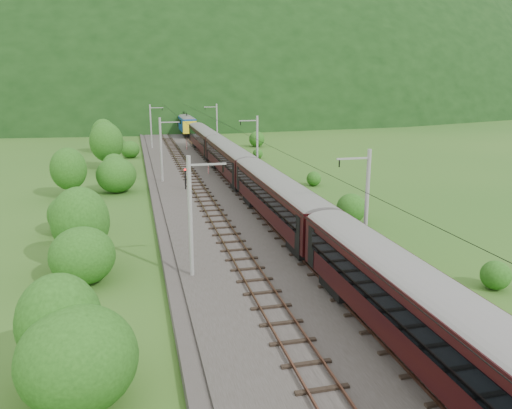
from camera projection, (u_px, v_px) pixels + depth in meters
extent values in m
plane|color=#2A5A1C|center=(281.00, 271.00, 34.71)|extent=(600.00, 600.00, 0.00)
cube|color=#38332D|center=(249.00, 228.00, 44.08)|extent=(14.00, 220.00, 0.30)
cube|color=brown|center=(214.00, 227.00, 43.27)|extent=(0.08, 220.00, 0.15)
cube|color=brown|center=(230.00, 226.00, 43.61)|extent=(0.08, 220.00, 0.15)
cube|color=black|center=(222.00, 228.00, 43.47)|extent=(2.40, 220.00, 0.12)
cube|color=brown|center=(267.00, 223.00, 44.38)|extent=(0.08, 220.00, 0.15)
cube|color=brown|center=(283.00, 222.00, 44.72)|extent=(0.08, 220.00, 0.15)
cube|color=black|center=(275.00, 224.00, 44.58)|extent=(2.40, 220.00, 0.12)
cylinder|color=gray|center=(190.00, 217.00, 32.21)|extent=(0.28, 0.28, 8.00)
cube|color=gray|center=(208.00, 164.00, 31.65)|extent=(2.40, 0.12, 0.12)
cylinder|color=black|center=(223.00, 168.00, 31.96)|extent=(0.10, 0.10, 0.50)
cylinder|color=gray|center=(161.00, 150.00, 62.33)|extent=(0.28, 0.28, 8.00)
cube|color=gray|center=(170.00, 122.00, 61.77)|extent=(2.40, 0.12, 0.12)
cylinder|color=black|center=(178.00, 124.00, 62.08)|extent=(0.10, 0.10, 0.50)
cylinder|color=gray|center=(151.00, 126.00, 92.45)|extent=(0.28, 0.28, 8.00)
cube|color=gray|center=(157.00, 108.00, 91.89)|extent=(2.40, 0.12, 0.12)
cylinder|color=black|center=(162.00, 109.00, 92.19)|extent=(0.10, 0.10, 0.50)
cylinder|color=gray|center=(146.00, 115.00, 122.57)|extent=(0.28, 0.28, 8.00)
cube|color=gray|center=(150.00, 100.00, 122.01)|extent=(2.40, 0.12, 0.12)
cylinder|color=black|center=(154.00, 102.00, 122.31)|extent=(0.10, 0.10, 0.50)
cylinder|color=gray|center=(143.00, 107.00, 152.69)|extent=(0.28, 0.28, 8.00)
cube|color=gray|center=(146.00, 96.00, 152.12)|extent=(2.40, 0.12, 0.12)
cylinder|color=black|center=(149.00, 97.00, 152.43)|extent=(0.10, 0.10, 0.50)
cylinder|color=gray|center=(367.00, 206.00, 35.08)|extent=(0.28, 0.28, 8.00)
cube|color=gray|center=(353.00, 158.00, 33.96)|extent=(2.40, 0.12, 0.12)
cylinder|color=black|center=(339.00, 163.00, 33.81)|extent=(0.10, 0.10, 0.50)
cylinder|color=gray|center=(257.00, 147.00, 65.20)|extent=(0.28, 0.28, 8.00)
cube|color=gray|center=(248.00, 121.00, 64.08)|extent=(2.40, 0.12, 0.12)
cylinder|color=black|center=(241.00, 123.00, 63.92)|extent=(0.10, 0.10, 0.50)
cylinder|color=gray|center=(217.00, 125.00, 95.32)|extent=(0.28, 0.28, 8.00)
cube|color=gray|center=(210.00, 107.00, 94.20)|extent=(2.40, 0.12, 0.12)
cylinder|color=black|center=(205.00, 109.00, 94.04)|extent=(0.10, 0.10, 0.50)
cylinder|color=gray|center=(196.00, 114.00, 125.43)|extent=(0.28, 0.28, 8.00)
cube|color=gray|center=(191.00, 100.00, 124.32)|extent=(2.40, 0.12, 0.12)
cylinder|color=black|center=(187.00, 101.00, 124.16)|extent=(0.10, 0.10, 0.50)
cylinder|color=gray|center=(183.00, 107.00, 155.55)|extent=(0.28, 0.28, 8.00)
cube|color=gray|center=(179.00, 96.00, 154.44)|extent=(2.40, 0.12, 0.12)
cylinder|color=black|center=(176.00, 97.00, 154.28)|extent=(0.10, 0.10, 0.50)
cylinder|color=black|center=(221.00, 151.00, 41.81)|extent=(0.03, 198.00, 0.03)
cylinder|color=black|center=(276.00, 149.00, 42.92)|extent=(0.03, 198.00, 0.03)
ellipsoid|color=black|center=(149.00, 102.00, 279.42)|extent=(504.00, 360.00, 244.00)
cube|color=black|center=(417.00, 310.00, 22.27)|extent=(2.88, 21.87, 2.98)
cylinder|color=gray|center=(420.00, 282.00, 21.94)|extent=(2.88, 21.76, 2.88)
cube|color=black|center=(388.00, 306.00, 21.84)|extent=(0.05, 19.25, 1.14)
cube|color=black|center=(447.00, 299.00, 22.52)|extent=(0.05, 19.25, 1.14)
cube|color=black|center=(345.00, 284.00, 29.95)|extent=(2.19, 3.18, 0.89)
cube|color=black|center=(277.00, 197.00, 43.34)|extent=(2.88, 21.87, 2.98)
cylinder|color=gray|center=(278.00, 182.00, 43.01)|extent=(2.88, 21.76, 2.88)
cube|color=black|center=(261.00, 194.00, 42.91)|extent=(0.05, 19.25, 1.14)
cube|color=black|center=(294.00, 192.00, 43.59)|extent=(0.05, 19.25, 1.14)
cube|color=black|center=(306.00, 246.00, 36.61)|extent=(2.19, 3.18, 0.89)
cube|color=black|center=(256.00, 199.00, 51.02)|extent=(2.19, 3.18, 0.89)
cube|color=black|center=(229.00, 158.00, 64.41)|extent=(2.88, 21.87, 2.98)
cylinder|color=gray|center=(229.00, 148.00, 64.08)|extent=(2.88, 21.76, 2.88)
cube|color=black|center=(218.00, 156.00, 63.99)|extent=(0.05, 19.25, 1.14)
cube|color=black|center=(240.00, 155.00, 64.66)|extent=(0.05, 19.25, 1.14)
cube|color=black|center=(242.00, 185.00, 57.68)|extent=(2.19, 3.18, 0.89)
cube|color=black|center=(219.00, 163.00, 72.09)|extent=(2.19, 3.18, 0.89)
cube|color=black|center=(205.00, 138.00, 85.48)|extent=(2.88, 21.87, 2.98)
cylinder|color=gray|center=(204.00, 131.00, 85.15)|extent=(2.88, 21.76, 2.88)
cube|color=black|center=(196.00, 137.00, 85.06)|extent=(0.05, 19.25, 1.14)
cube|color=black|center=(213.00, 136.00, 85.73)|extent=(0.05, 19.25, 1.14)
cube|color=black|center=(212.00, 156.00, 78.76)|extent=(2.19, 3.18, 0.89)
cube|color=black|center=(199.00, 144.00, 93.17)|extent=(2.19, 3.18, 0.89)
cube|color=#134396|center=(185.00, 123.00, 114.98)|extent=(2.88, 17.89, 2.98)
cylinder|color=gray|center=(185.00, 117.00, 114.65)|extent=(2.88, 17.80, 2.88)
cube|color=black|center=(179.00, 121.00, 114.55)|extent=(0.05, 15.75, 1.14)
cube|color=black|center=(192.00, 121.00, 115.23)|extent=(0.05, 15.75, 1.14)
cube|color=black|center=(189.00, 134.00, 109.56)|extent=(2.19, 3.18, 0.89)
cube|color=black|center=(183.00, 129.00, 121.35)|extent=(2.19, 3.18, 0.89)
cube|color=yellow|center=(182.00, 121.00, 123.26)|extent=(2.94, 0.50, 2.68)
cube|color=yellow|center=(190.00, 127.00, 106.79)|extent=(2.94, 0.50, 2.68)
cube|color=black|center=(184.00, 113.00, 117.30)|extent=(0.08, 1.60, 0.89)
cylinder|color=red|center=(187.00, 145.00, 91.44)|extent=(0.17, 0.17, 1.56)
cylinder|color=red|center=(208.00, 169.00, 68.31)|extent=(0.14, 0.14, 1.30)
cylinder|color=black|center=(185.00, 180.00, 58.47)|extent=(0.16, 0.16, 2.28)
sphere|color=red|center=(185.00, 170.00, 58.18)|extent=(0.27, 0.27, 0.27)
ellipsoid|color=#214F15|center=(78.00, 359.00, 19.85)|extent=(4.79, 4.79, 4.31)
ellipsoid|color=#214F15|center=(82.00, 256.00, 32.17)|extent=(4.20, 4.20, 3.78)
ellipsoid|color=#214F15|center=(71.00, 214.00, 42.53)|extent=(3.88, 3.88, 3.49)
ellipsoid|color=#214F15|center=(116.00, 175.00, 57.93)|extent=(4.59, 4.59, 4.13)
ellipsoid|color=#214F15|center=(114.00, 164.00, 69.52)|extent=(3.15, 3.15, 2.84)
ellipsoid|color=#214F15|center=(130.00, 149.00, 83.36)|extent=(3.17, 3.17, 2.85)
ellipsoid|color=#214F15|center=(121.00, 144.00, 93.36)|extent=(2.11, 2.11, 1.90)
ellipsoid|color=#214F15|center=(111.00, 135.00, 104.31)|extent=(3.01, 3.01, 2.71)
ellipsoid|color=#214F15|center=(109.00, 126.00, 118.41)|extent=(4.28, 4.28, 3.86)
cylinder|color=black|center=(63.00, 356.00, 21.51)|extent=(0.24, 0.24, 2.78)
ellipsoid|color=#214F15|center=(59.00, 322.00, 21.12)|extent=(3.57, 3.57, 4.29)
cylinder|color=black|center=(82.00, 245.00, 35.21)|extent=(0.24, 0.24, 3.13)
ellipsoid|color=#214F15|center=(80.00, 221.00, 34.77)|extent=(4.03, 4.03, 4.83)
cylinder|color=black|center=(70.00, 184.00, 55.53)|extent=(0.24, 0.24, 3.06)
ellipsoid|color=#214F15|center=(68.00, 169.00, 55.10)|extent=(3.93, 3.93, 4.72)
cylinder|color=black|center=(107.00, 156.00, 73.00)|extent=(0.24, 0.24, 3.73)
ellipsoid|color=#214F15|center=(106.00, 142.00, 72.47)|extent=(4.80, 4.80, 5.76)
cylinder|color=black|center=(104.00, 144.00, 89.12)|extent=(0.24, 0.24, 3.27)
ellipsoid|color=#214F15|center=(104.00, 133.00, 88.66)|extent=(4.20, 4.20, 5.04)
ellipsoid|color=#214F15|center=(495.00, 277.00, 31.51)|extent=(1.87, 1.87, 1.68)
ellipsoid|color=#214F15|center=(351.00, 210.00, 45.96)|extent=(2.75, 2.75, 2.47)
ellipsoid|color=#214F15|center=(314.00, 179.00, 61.86)|extent=(1.81, 1.81, 1.63)
ellipsoid|color=#214F15|center=(258.00, 154.00, 82.71)|extent=(1.67, 1.67, 1.50)
ellipsoid|color=#214F15|center=(257.00, 140.00, 96.85)|extent=(3.00, 3.00, 2.70)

